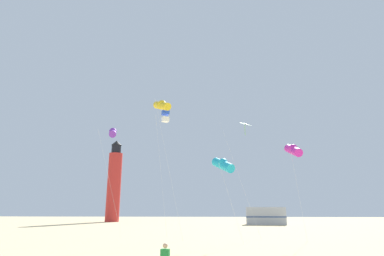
{
  "coord_description": "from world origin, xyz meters",
  "views": [
    {
      "loc": [
        2.93,
        -6.87,
        2.47
      ],
      "look_at": [
        1.67,
        9.33,
        6.74
      ],
      "focal_mm": 28.96,
      "sensor_mm": 36.0,
      "label": 1
    }
  ],
  "objects_px": {
    "kite_diamond_lime": "(244,128)",
    "lighthouse_distant": "(114,183)",
    "kite_box_blue": "(165,116)",
    "rv_van_silver": "(266,216)",
    "kite_tube_violet": "(113,133)",
    "kite_tube_gold": "(162,105)",
    "kite_tube_cyan": "(223,165)",
    "kite_tube_magenta": "(293,150)"
  },
  "relations": [
    {
      "from": "kite_tube_gold",
      "to": "kite_tube_cyan",
      "type": "bearing_deg",
      "value": -24.91
    },
    {
      "from": "kite_diamond_lime",
      "to": "kite_tube_violet",
      "type": "distance_m",
      "value": 13.45
    },
    {
      "from": "kite_tube_magenta",
      "to": "lighthouse_distant",
      "type": "distance_m",
      "value": 46.69
    },
    {
      "from": "kite_tube_cyan",
      "to": "rv_van_silver",
      "type": "bearing_deg",
      "value": 75.88
    },
    {
      "from": "kite_tube_gold",
      "to": "kite_diamond_lime",
      "type": "bearing_deg",
      "value": 25.83
    },
    {
      "from": "kite_box_blue",
      "to": "rv_van_silver",
      "type": "bearing_deg",
      "value": 63.72
    },
    {
      "from": "kite_tube_magenta",
      "to": "rv_van_silver",
      "type": "relative_size",
      "value": 1.21
    },
    {
      "from": "kite_tube_gold",
      "to": "kite_tube_cyan",
      "type": "distance_m",
      "value": 8.36
    },
    {
      "from": "kite_diamond_lime",
      "to": "kite_tube_gold",
      "type": "xyz_separation_m",
      "value": [
        -7.77,
        -3.76,
        1.37
      ]
    },
    {
      "from": "kite_diamond_lime",
      "to": "lighthouse_distant",
      "type": "bearing_deg",
      "value": 125.93
    },
    {
      "from": "kite_tube_gold",
      "to": "kite_box_blue",
      "type": "xyz_separation_m",
      "value": [
        0.09,
        1.46,
        -0.61
      ]
    },
    {
      "from": "kite_tube_magenta",
      "to": "kite_tube_cyan",
      "type": "relative_size",
      "value": 1.22
    },
    {
      "from": "kite_box_blue",
      "to": "lighthouse_distant",
      "type": "bearing_deg",
      "value": 114.83
    },
    {
      "from": "kite_tube_gold",
      "to": "kite_tube_violet",
      "type": "distance_m",
      "value": 6.82
    },
    {
      "from": "kite_tube_gold",
      "to": "rv_van_silver",
      "type": "height_order",
      "value": "kite_tube_gold"
    },
    {
      "from": "kite_diamond_lime",
      "to": "kite_tube_violet",
      "type": "xyz_separation_m",
      "value": [
        -13.44,
        -0.34,
        -0.26
      ]
    },
    {
      "from": "kite_tube_magenta",
      "to": "kite_box_blue",
      "type": "xyz_separation_m",
      "value": [
        -11.3,
        1.86,
        3.8
      ]
    },
    {
      "from": "kite_diamond_lime",
      "to": "kite_tube_gold",
      "type": "height_order",
      "value": "kite_tube_gold"
    },
    {
      "from": "kite_diamond_lime",
      "to": "kite_tube_violet",
      "type": "height_order",
      "value": "kite_diamond_lime"
    },
    {
      "from": "kite_tube_magenta",
      "to": "kite_diamond_lime",
      "type": "height_order",
      "value": "kite_diamond_lime"
    },
    {
      "from": "kite_tube_cyan",
      "to": "kite_box_blue",
      "type": "xyz_separation_m",
      "value": [
        -5.3,
        3.97,
        5.27
      ]
    },
    {
      "from": "kite_tube_gold",
      "to": "kite_tube_magenta",
      "type": "bearing_deg",
      "value": -1.99
    },
    {
      "from": "kite_tube_magenta",
      "to": "kite_tube_violet",
      "type": "distance_m",
      "value": 17.7
    },
    {
      "from": "lighthouse_distant",
      "to": "kite_tube_cyan",
      "type": "bearing_deg",
      "value": -61.18
    },
    {
      "from": "kite_tube_magenta",
      "to": "kite_tube_cyan",
      "type": "height_order",
      "value": "kite_tube_magenta"
    },
    {
      "from": "kite_tube_magenta",
      "to": "kite_tube_violet",
      "type": "relative_size",
      "value": 0.74
    },
    {
      "from": "kite_diamond_lime",
      "to": "kite_tube_magenta",
      "type": "bearing_deg",
      "value": -48.93
    },
    {
      "from": "kite_tube_magenta",
      "to": "kite_tube_cyan",
      "type": "bearing_deg",
      "value": -160.62
    },
    {
      "from": "kite_tube_gold",
      "to": "kite_box_blue",
      "type": "relative_size",
      "value": 1.06
    },
    {
      "from": "kite_tube_violet",
      "to": "kite_tube_cyan",
      "type": "bearing_deg",
      "value": -28.19
    },
    {
      "from": "kite_box_blue",
      "to": "rv_van_silver",
      "type": "xyz_separation_m",
      "value": [
        12.85,
        26.02,
        -9.73
      ]
    },
    {
      "from": "kite_tube_violet",
      "to": "kite_tube_cyan",
      "type": "relative_size",
      "value": 1.65
    },
    {
      "from": "kite_box_blue",
      "to": "kite_tube_gold",
      "type": "bearing_deg",
      "value": -93.46
    },
    {
      "from": "kite_tube_violet",
      "to": "kite_box_blue",
      "type": "relative_size",
      "value": 0.92
    },
    {
      "from": "kite_diamond_lime",
      "to": "kite_tube_gold",
      "type": "distance_m",
      "value": 8.74
    },
    {
      "from": "kite_tube_violet",
      "to": "lighthouse_distant",
      "type": "bearing_deg",
      "value": 107.67
    },
    {
      "from": "rv_van_silver",
      "to": "kite_tube_cyan",
      "type": "bearing_deg",
      "value": -99.12
    },
    {
      "from": "kite_box_blue",
      "to": "kite_tube_cyan",
      "type": "bearing_deg",
      "value": -36.8
    },
    {
      "from": "kite_box_blue",
      "to": "rv_van_silver",
      "type": "distance_m",
      "value": 30.6
    },
    {
      "from": "kite_box_blue",
      "to": "rv_van_silver",
      "type": "relative_size",
      "value": 1.77
    },
    {
      "from": "kite_tube_cyan",
      "to": "lighthouse_distant",
      "type": "xyz_separation_m",
      "value": [
        -21.8,
        39.62,
        1.99
      ]
    },
    {
      "from": "kite_tube_violet",
      "to": "rv_van_silver",
      "type": "xyz_separation_m",
      "value": [
        18.6,
        24.06,
        -8.71
      ]
    }
  ]
}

